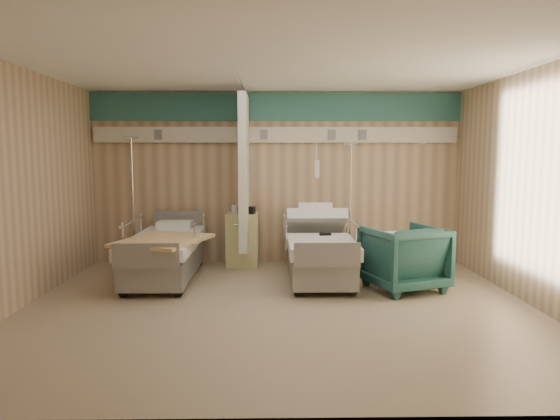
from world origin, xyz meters
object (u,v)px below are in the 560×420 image
object	(u,v)px
iv_stand_right	(350,240)
bed_left	(165,258)
visitor_armchair	(403,258)
iv_stand_left	(134,239)
bed_right	(319,257)
bedside_cabinet	(242,239)

from	to	relation	value
iv_stand_right	bed_left	bearing A→B (deg)	-162.06
bed_left	visitor_armchair	size ratio (longest dim) A/B	2.29
bed_left	iv_stand_left	bearing A→B (deg)	125.94
bed_right	iv_stand_left	bearing A→B (deg)	161.61
iv_stand_right	iv_stand_left	world-z (taller)	iv_stand_left
bed_left	bedside_cabinet	bearing A→B (deg)	40.60
iv_stand_right	bedside_cabinet	bearing A→B (deg)	-179.98
bed_right	iv_stand_left	distance (m)	3.06
bed_right	bed_left	size ratio (longest dim) A/B	1.00
iv_stand_right	iv_stand_left	xyz separation A→B (m)	(-3.48, 0.06, 0.02)
visitor_armchair	iv_stand_left	xyz separation A→B (m)	(-3.96, 1.53, -0.01)
bedside_cabinet	iv_stand_right	distance (m)	1.73
bed_right	bed_left	bearing A→B (deg)	180.00
bedside_cabinet	bed_right	bearing A→B (deg)	-38.05
bed_right	iv_stand_right	distance (m)	1.08
bed_right	visitor_armchair	world-z (taller)	visitor_armchair
bedside_cabinet	iv_stand_right	bearing A→B (deg)	0.02
bedside_cabinet	iv_stand_right	xyz separation A→B (m)	(1.73, 0.00, -0.02)
bed_right	bed_left	world-z (taller)	same
bedside_cabinet	visitor_armchair	world-z (taller)	visitor_armchair
bed_left	iv_stand_right	bearing A→B (deg)	17.94
visitor_armchair	iv_stand_left	distance (m)	4.25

